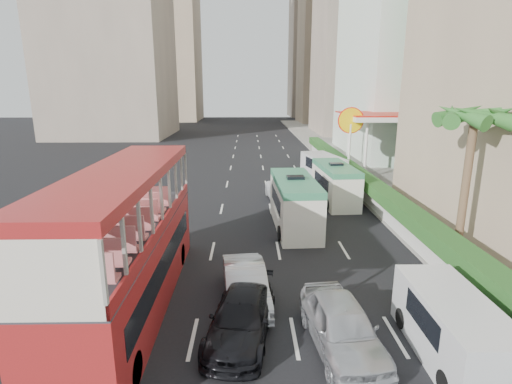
{
  "coord_description": "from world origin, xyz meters",
  "views": [
    {
      "loc": [
        -1.82,
        -13.0,
        7.6
      ],
      "look_at": [
        -1.5,
        4.0,
        3.2
      ],
      "focal_mm": 28.0,
      "sensor_mm": 36.0,
      "label": 1
    }
  ],
  "objects_px": {
    "car_silver_lane_b": "(341,348)",
    "minibus_far": "(335,184)",
    "car_black": "(241,335)",
    "shell_station": "(378,144)",
    "panel_van_far": "(323,168)",
    "palm_tree": "(465,187)",
    "double_decker_bus": "(128,240)",
    "van_asset": "(286,202)",
    "panel_van_near": "(453,329)",
    "car_silver_lane_a": "(245,301)",
    "minibus_near": "(295,203)"
  },
  "relations": [
    {
      "from": "car_black",
      "to": "palm_tree",
      "type": "height_order",
      "value": "palm_tree"
    },
    {
      "from": "car_silver_lane_b",
      "to": "minibus_far",
      "type": "relative_size",
      "value": 0.76
    },
    {
      "from": "panel_van_far",
      "to": "palm_tree",
      "type": "relative_size",
      "value": 0.84
    },
    {
      "from": "shell_station",
      "to": "car_black",
      "type": "bearing_deg",
      "value": -115.91
    },
    {
      "from": "double_decker_bus",
      "to": "panel_van_near",
      "type": "bearing_deg",
      "value": -16.7
    },
    {
      "from": "car_black",
      "to": "palm_tree",
      "type": "relative_size",
      "value": 0.7
    },
    {
      "from": "shell_station",
      "to": "double_decker_bus",
      "type": "bearing_deg",
      "value": -124.82
    },
    {
      "from": "minibus_far",
      "to": "panel_van_near",
      "type": "xyz_separation_m",
      "value": [
        -0.08,
        -16.52,
        -0.37
      ]
    },
    {
      "from": "double_decker_bus",
      "to": "car_silver_lane_b",
      "type": "xyz_separation_m",
      "value": [
        6.94,
        -2.55,
        -2.53
      ]
    },
    {
      "from": "van_asset",
      "to": "shell_station",
      "type": "height_order",
      "value": "shell_station"
    },
    {
      "from": "panel_van_near",
      "to": "minibus_near",
      "type": "bearing_deg",
      "value": 106.43
    },
    {
      "from": "car_black",
      "to": "shell_station",
      "type": "distance_m",
      "value": 27.77
    },
    {
      "from": "minibus_far",
      "to": "van_asset",
      "type": "bearing_deg",
      "value": 176.52
    },
    {
      "from": "van_asset",
      "to": "minibus_far",
      "type": "relative_size",
      "value": 0.88
    },
    {
      "from": "car_silver_lane_a",
      "to": "minibus_near",
      "type": "distance_m",
      "value": 8.7
    },
    {
      "from": "car_black",
      "to": "minibus_far",
      "type": "bearing_deg",
      "value": 77.76
    },
    {
      "from": "van_asset",
      "to": "panel_van_near",
      "type": "xyz_separation_m",
      "value": [
        3.26,
        -16.52,
        0.93
      ]
    },
    {
      "from": "double_decker_bus",
      "to": "car_silver_lane_a",
      "type": "distance_m",
      "value": 4.77
    },
    {
      "from": "van_asset",
      "to": "panel_van_near",
      "type": "bearing_deg",
      "value": -83.38
    },
    {
      "from": "palm_tree",
      "to": "shell_station",
      "type": "xyz_separation_m",
      "value": [
        2.2,
        19.0,
        -0.63
      ]
    },
    {
      "from": "car_silver_lane_a",
      "to": "car_black",
      "type": "height_order",
      "value": "car_silver_lane_a"
    },
    {
      "from": "panel_van_far",
      "to": "palm_tree",
      "type": "distance_m",
      "value": 16.76
    },
    {
      "from": "van_asset",
      "to": "palm_tree",
      "type": "xyz_separation_m",
      "value": [
        7.04,
        -9.51,
        3.38
      ]
    },
    {
      "from": "panel_van_near",
      "to": "panel_van_far",
      "type": "height_order",
      "value": "panel_van_far"
    },
    {
      "from": "car_black",
      "to": "panel_van_far",
      "type": "relative_size",
      "value": 0.83
    },
    {
      "from": "car_silver_lane_a",
      "to": "palm_tree",
      "type": "distance_m",
      "value": 10.99
    },
    {
      "from": "minibus_near",
      "to": "car_silver_lane_a",
      "type": "bearing_deg",
      "value": -110.79
    },
    {
      "from": "van_asset",
      "to": "panel_van_near",
      "type": "relative_size",
      "value": 1.12
    },
    {
      "from": "panel_van_near",
      "to": "shell_station",
      "type": "height_order",
      "value": "shell_station"
    },
    {
      "from": "car_silver_lane_b",
      "to": "double_decker_bus",
      "type": "bearing_deg",
      "value": 153.37
    },
    {
      "from": "car_silver_lane_a",
      "to": "palm_tree",
      "type": "relative_size",
      "value": 0.66
    },
    {
      "from": "car_black",
      "to": "panel_van_near",
      "type": "height_order",
      "value": "panel_van_near"
    },
    {
      "from": "double_decker_bus",
      "to": "van_asset",
      "type": "relative_size",
      "value": 2.13
    },
    {
      "from": "palm_tree",
      "to": "minibus_near",
      "type": "bearing_deg",
      "value": 148.01
    },
    {
      "from": "double_decker_bus",
      "to": "car_black",
      "type": "xyz_separation_m",
      "value": [
        3.93,
        -1.85,
        -2.53
      ]
    },
    {
      "from": "double_decker_bus",
      "to": "minibus_far",
      "type": "distance_m",
      "value": 16.92
    },
    {
      "from": "van_asset",
      "to": "shell_station",
      "type": "distance_m",
      "value": 13.52
    },
    {
      "from": "double_decker_bus",
      "to": "palm_tree",
      "type": "distance_m",
      "value": 14.39
    },
    {
      "from": "car_silver_lane_a",
      "to": "van_asset",
      "type": "xyz_separation_m",
      "value": [
        2.72,
        13.26,
        0.0
      ]
    },
    {
      "from": "double_decker_bus",
      "to": "panel_van_far",
      "type": "height_order",
      "value": "double_decker_bus"
    },
    {
      "from": "panel_van_far",
      "to": "car_black",
      "type": "bearing_deg",
      "value": -118.32
    },
    {
      "from": "double_decker_bus",
      "to": "shell_station",
      "type": "xyz_separation_m",
      "value": [
        16.0,
        23.0,
        0.22
      ]
    },
    {
      "from": "car_silver_lane_a",
      "to": "palm_tree",
      "type": "bearing_deg",
      "value": 14.76
    },
    {
      "from": "palm_tree",
      "to": "panel_van_near",
      "type": "bearing_deg",
      "value": -118.32
    },
    {
      "from": "car_silver_lane_a",
      "to": "van_asset",
      "type": "height_order",
      "value": "van_asset"
    },
    {
      "from": "minibus_near",
      "to": "panel_van_near",
      "type": "height_order",
      "value": "minibus_near"
    },
    {
      "from": "minibus_near",
      "to": "car_black",
      "type": "bearing_deg",
      "value": -107.78
    },
    {
      "from": "car_silver_lane_b",
      "to": "minibus_far",
      "type": "distance_m",
      "value": 16.42
    },
    {
      "from": "double_decker_bus",
      "to": "panel_van_near",
      "type": "height_order",
      "value": "double_decker_bus"
    },
    {
      "from": "van_asset",
      "to": "palm_tree",
      "type": "bearing_deg",
      "value": -58.05
    }
  ]
}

